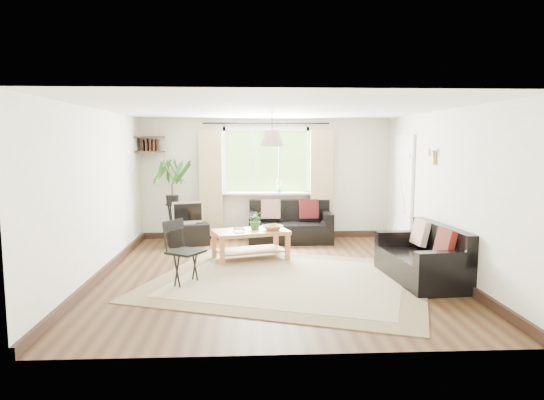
{
  "coord_description": "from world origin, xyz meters",
  "views": [
    {
      "loc": [
        -0.37,
        -6.97,
        1.94
      ],
      "look_at": [
        0.0,
        0.4,
        1.05
      ],
      "focal_mm": 32.0,
      "sensor_mm": 36.0,
      "label": 1
    }
  ],
  "objects_px": {
    "sofa_back": "(290,223)",
    "sofa_right": "(421,255)",
    "folding_chair": "(186,253)",
    "tv_stand": "(188,234)",
    "palm_stand": "(172,201)",
    "coffee_table": "(251,245)"
  },
  "relations": [
    {
      "from": "sofa_right",
      "to": "tv_stand",
      "type": "height_order",
      "value": "sofa_right"
    },
    {
      "from": "sofa_back",
      "to": "tv_stand",
      "type": "bearing_deg",
      "value": -172.75
    },
    {
      "from": "sofa_right",
      "to": "coffee_table",
      "type": "distance_m",
      "value": 2.73
    },
    {
      "from": "tv_stand",
      "to": "sofa_right",
      "type": "bearing_deg",
      "value": -50.58
    },
    {
      "from": "coffee_table",
      "to": "folding_chair",
      "type": "distance_m",
      "value": 1.65
    },
    {
      "from": "coffee_table",
      "to": "tv_stand",
      "type": "relative_size",
      "value": 1.61
    },
    {
      "from": "sofa_back",
      "to": "tv_stand",
      "type": "relative_size",
      "value": 2.14
    },
    {
      "from": "sofa_back",
      "to": "sofa_right",
      "type": "relative_size",
      "value": 1.02
    },
    {
      "from": "sofa_back",
      "to": "sofa_right",
      "type": "height_order",
      "value": "sofa_back"
    },
    {
      "from": "tv_stand",
      "to": "palm_stand",
      "type": "xyz_separation_m",
      "value": [
        -0.33,
        0.29,
        0.61
      ]
    },
    {
      "from": "tv_stand",
      "to": "palm_stand",
      "type": "height_order",
      "value": "palm_stand"
    },
    {
      "from": "sofa_back",
      "to": "coffee_table",
      "type": "distance_m",
      "value": 1.61
    },
    {
      "from": "sofa_back",
      "to": "tv_stand",
      "type": "height_order",
      "value": "sofa_back"
    },
    {
      "from": "tv_stand",
      "to": "palm_stand",
      "type": "relative_size",
      "value": 0.46
    },
    {
      "from": "sofa_right",
      "to": "folding_chair",
      "type": "height_order",
      "value": "folding_chair"
    },
    {
      "from": "palm_stand",
      "to": "folding_chair",
      "type": "relative_size",
      "value": 1.84
    },
    {
      "from": "sofa_back",
      "to": "sofa_right",
      "type": "xyz_separation_m",
      "value": [
        1.59,
        -2.74,
        -0.01
      ]
    },
    {
      "from": "sofa_right",
      "to": "folding_chair",
      "type": "xyz_separation_m",
      "value": [
        -3.26,
        -0.04,
        0.07
      ]
    },
    {
      "from": "coffee_table",
      "to": "palm_stand",
      "type": "distance_m",
      "value": 2.18
    },
    {
      "from": "sofa_back",
      "to": "tv_stand",
      "type": "xyz_separation_m",
      "value": [
        -1.95,
        -0.21,
        -0.18
      ]
    },
    {
      "from": "sofa_right",
      "to": "folding_chair",
      "type": "distance_m",
      "value": 3.26
    },
    {
      "from": "sofa_back",
      "to": "folding_chair",
      "type": "bearing_deg",
      "value": -119.74
    }
  ]
}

